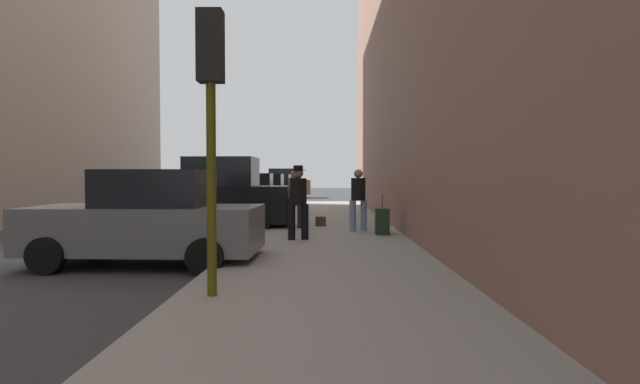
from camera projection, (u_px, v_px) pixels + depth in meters
ground_plane at (39, 256)px, 10.36m from camera, size 120.00×120.00×0.00m
sidewalk at (327, 253)px, 10.32m from camera, size 4.00×40.00×0.15m
parked_gray_coupe at (148, 220)px, 9.29m from camera, size 4.26×2.17×1.79m
parked_black_suv at (217, 197)px, 15.30m from camera, size 4.66×2.17×2.25m
parked_silver_sedan at (245, 196)px, 20.78m from camera, size 4.23×2.12×1.79m
parked_red_hatchback at (262, 192)px, 26.30m from camera, size 4.24×2.14×1.79m
parked_blue_sedan at (273, 189)px, 32.04m from camera, size 4.26×2.18×1.79m
parked_bronze_suv at (281, 184)px, 38.48m from camera, size 4.64×2.13×2.25m
fire_hydrant at (278, 213)px, 15.89m from camera, size 0.42×0.22×0.70m
traffic_light at (211, 90)px, 6.28m from camera, size 0.32×0.32×3.60m
pedestrian_in_jeans at (358, 197)px, 13.81m from camera, size 0.53×0.48×1.71m
pedestrian_with_fedora at (298, 199)px, 11.90m from camera, size 0.53×0.47×1.78m
pedestrian_in_tan_coat at (295, 195)px, 14.59m from camera, size 0.52×0.45×1.71m
rolling_suitcase at (382, 221)px, 13.08m from camera, size 0.39×0.58×1.04m
duffel_bag at (321, 221)px, 15.35m from camera, size 0.32×0.44×0.28m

